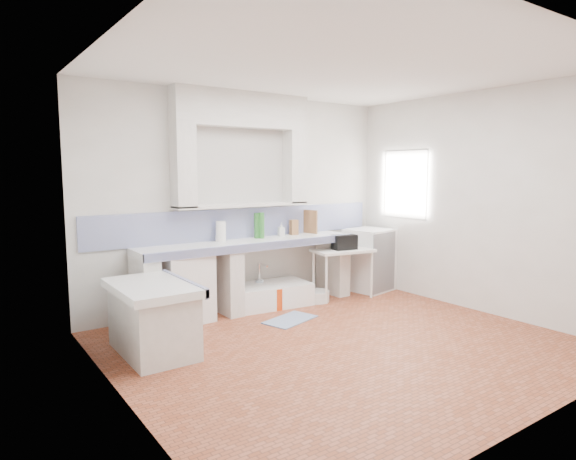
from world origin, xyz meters
TOP-DOWN VIEW (x-y plane):
  - floor at (0.00, 0.00)m, footprint 4.50×4.50m
  - ceiling at (0.00, 0.00)m, footprint 4.50×4.50m
  - wall_back at (0.00, 2.00)m, footprint 4.50×0.00m
  - wall_front at (0.00, -2.00)m, footprint 4.50×0.00m
  - wall_left at (-2.25, 0.00)m, footprint 0.00×4.50m
  - wall_right at (2.25, 0.00)m, footprint 0.00×4.50m
  - alcove_mass at (-0.10, 1.88)m, footprint 1.90×0.25m
  - window_frame at (2.42, 1.20)m, footprint 0.35×0.86m
  - lace_valance at (2.28, 1.20)m, footprint 0.01×0.84m
  - counter_slab at (-0.10, 1.70)m, footprint 3.00×0.60m
  - counter_lip at (-0.10, 1.42)m, footprint 3.00×0.04m
  - counter_pier_left at (-1.50, 1.70)m, footprint 0.20×0.55m
  - counter_pier_mid at (-0.45, 1.70)m, footprint 0.20×0.55m
  - counter_pier_right at (1.30, 1.70)m, footprint 0.20×0.55m
  - peninsula_top at (-1.70, 0.90)m, footprint 0.70×1.10m
  - peninsula_base at (-1.70, 0.90)m, footprint 0.60×1.00m
  - peninsula_lip at (-1.37, 0.90)m, footprint 0.04×1.10m
  - backsplash at (0.00, 1.99)m, footprint 4.27×0.03m
  - stove at (-1.03, 1.70)m, footprint 0.61×0.59m
  - sink at (0.16, 1.69)m, footprint 1.17×0.72m
  - side_table at (1.25, 1.42)m, footprint 0.90×0.60m
  - fridge at (1.89, 1.55)m, footprint 0.70×0.70m
  - bucket_red at (-0.10, 1.72)m, footprint 0.39×0.39m
  - bucket_orange at (0.16, 1.53)m, footprint 0.32×0.32m
  - bucket_blue at (0.37, 1.63)m, footprint 0.30×0.30m
  - basin_white at (0.81, 1.49)m, footprint 0.50×0.50m
  - water_bottle_a at (0.11, 1.85)m, footprint 0.10×0.10m
  - water_bottle_b at (0.13, 1.83)m, footprint 0.10×0.10m
  - black_bag at (1.25, 1.40)m, footprint 0.36×0.24m
  - green_bottle_a at (0.09, 1.85)m, footprint 0.08×0.08m
  - green_bottle_b at (0.14, 1.81)m, footprint 0.09×0.09m
  - knife_block at (0.70, 1.85)m, footprint 0.12×0.10m
  - cutting_board at (1.00, 1.85)m, footprint 0.08×0.25m
  - paper_towel at (-0.45, 1.85)m, footprint 0.17×0.17m
  - soap_bottle at (0.49, 1.85)m, footprint 0.10×0.10m
  - rug at (0.02, 0.99)m, footprint 0.74×0.55m

SIDE VIEW (x-z plane):
  - floor at x=0.00m, z-range 0.00..0.00m
  - rug at x=0.02m, z-range 0.00..0.01m
  - basin_white at x=0.81m, z-range 0.00..0.15m
  - bucket_blue at x=0.37m, z-range 0.00..0.27m
  - sink at x=0.16m, z-range 0.00..0.27m
  - bucket_orange at x=0.16m, z-range 0.00..0.28m
  - bucket_red at x=-0.10m, z-range 0.00..0.29m
  - water_bottle_a at x=0.11m, z-range 0.00..0.32m
  - water_bottle_b at x=0.13m, z-range 0.00..0.33m
  - peninsula_base at x=-1.70m, z-range 0.00..0.62m
  - side_table at x=1.25m, z-range 0.33..0.37m
  - stove at x=-1.03m, z-range 0.00..0.81m
  - counter_pier_left at x=-1.50m, z-range 0.00..0.82m
  - counter_pier_mid at x=-0.45m, z-range 0.00..0.82m
  - counter_pier_right at x=1.30m, z-range 0.00..0.82m
  - fridge at x=1.89m, z-range 0.00..0.93m
  - peninsula_top at x=-1.70m, z-range 0.62..0.70m
  - peninsula_lip at x=-1.37m, z-range 0.61..0.71m
  - black_bag at x=1.25m, z-range 0.70..0.91m
  - counter_slab at x=-0.10m, z-range 0.82..0.90m
  - counter_lip at x=-0.10m, z-range 0.81..0.91m
  - soap_bottle at x=0.49m, z-range 0.90..1.08m
  - knife_block at x=0.70m, z-range 0.90..1.11m
  - paper_towel at x=-0.45m, z-range 0.90..1.16m
  - cutting_board at x=1.00m, z-range 0.90..1.24m
  - green_bottle_a at x=0.09m, z-range 0.90..1.24m
  - green_bottle_b at x=0.14m, z-range 0.90..1.25m
  - backsplash at x=0.00m, z-range 0.90..1.30m
  - wall_back at x=0.00m, z-range -0.85..3.65m
  - wall_front at x=0.00m, z-range -0.85..3.65m
  - wall_left at x=-2.25m, z-range -0.85..3.65m
  - wall_right at x=2.25m, z-range -0.85..3.65m
  - window_frame at x=2.42m, z-range 1.07..2.13m
  - lace_valance at x=2.28m, z-range 1.86..2.10m
  - alcove_mass at x=-0.10m, z-range 2.35..2.80m
  - ceiling at x=0.00m, z-range 2.80..2.80m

